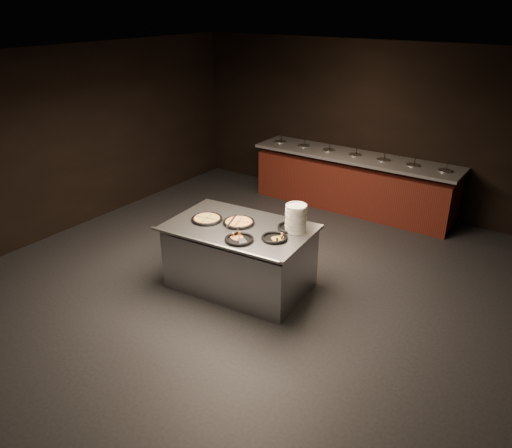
% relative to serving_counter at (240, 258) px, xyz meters
% --- Properties ---
extents(room, '(7.02, 8.02, 2.92)m').
position_rel_serving_counter_xyz_m(room, '(0.06, -0.23, 1.03)').
color(room, black).
rests_on(room, ground).
extents(salad_bar, '(3.70, 0.83, 1.18)m').
position_rel_serving_counter_xyz_m(salad_bar, '(0.06, 3.33, 0.02)').
color(salad_bar, '#4F1A12').
rests_on(salad_bar, ground).
extents(serving_counter, '(1.92, 1.32, 0.88)m').
position_rel_serving_counter_xyz_m(serving_counter, '(0.00, 0.00, 0.00)').
color(serving_counter, '#AEB0B5').
rests_on(serving_counter, ground).
extents(plate_stack, '(0.26, 0.26, 0.35)m').
position_rel_serving_counter_xyz_m(plate_stack, '(0.66, 0.28, 0.63)').
color(plate_stack, white).
rests_on(plate_stack, serving_counter).
extents(pan_veggie_whole, '(0.41, 0.41, 0.04)m').
position_rel_serving_counter_xyz_m(pan_veggie_whole, '(-0.46, -0.09, 0.48)').
color(pan_veggie_whole, black).
rests_on(pan_veggie_whole, serving_counter).
extents(pan_cheese_whole, '(0.41, 0.41, 0.04)m').
position_rel_serving_counter_xyz_m(pan_cheese_whole, '(-0.06, 0.06, 0.48)').
color(pan_cheese_whole, black).
rests_on(pan_cheese_whole, serving_counter).
extents(pan_cheese_slices_a, '(0.34, 0.34, 0.04)m').
position_rel_serving_counter_xyz_m(pan_cheese_slices_a, '(0.58, 0.31, 0.47)').
color(pan_cheese_slices_a, black).
rests_on(pan_cheese_slices_a, serving_counter).
extents(pan_cheese_slices_b, '(0.35, 0.35, 0.04)m').
position_rel_serving_counter_xyz_m(pan_cheese_slices_b, '(0.24, -0.33, 0.47)').
color(pan_cheese_slices_b, black).
rests_on(pan_cheese_slices_b, serving_counter).
extents(pan_veggie_slices, '(0.32, 0.32, 0.04)m').
position_rel_serving_counter_xyz_m(pan_veggie_slices, '(0.57, -0.06, 0.47)').
color(pan_veggie_slices, black).
rests_on(pan_veggie_slices, serving_counter).
extents(server_left, '(0.10, 0.34, 0.16)m').
position_rel_serving_counter_xyz_m(server_left, '(-0.04, -0.07, 0.54)').
color(server_left, '#AEB0B5').
rests_on(server_left, serving_counter).
extents(server_right, '(0.29, 0.25, 0.17)m').
position_rel_serving_counter_xyz_m(server_right, '(0.20, -0.29, 0.54)').
color(server_right, '#AEB0B5').
rests_on(server_right, serving_counter).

